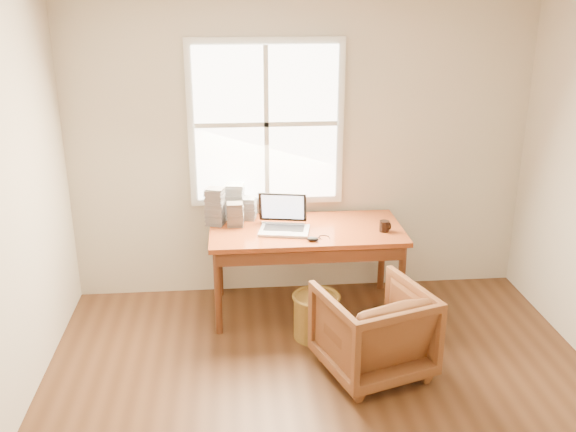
% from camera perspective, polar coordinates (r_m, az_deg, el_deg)
% --- Properties ---
extents(room_shell, '(4.04, 4.54, 2.64)m').
position_cam_1_polar(room_shell, '(3.61, 4.39, -1.96)').
color(room_shell, '#4D2E1A').
rests_on(room_shell, ground).
extents(desk, '(1.60, 0.80, 0.04)m').
position_cam_1_polar(desk, '(5.34, 1.63, -1.30)').
color(desk, brown).
rests_on(desk, room_shell).
extents(armchair, '(0.90, 0.91, 0.66)m').
position_cam_1_polar(armchair, '(4.69, 7.57, -10.02)').
color(armchair, brown).
rests_on(armchair, room_shell).
extents(wicker_stool, '(0.44, 0.44, 0.35)m').
position_cam_1_polar(wicker_stool, '(5.15, 2.50, -8.91)').
color(wicker_stool, brown).
rests_on(wicker_stool, room_shell).
extents(laptop, '(0.51, 0.53, 0.32)m').
position_cam_1_polar(laptop, '(5.20, -0.33, 0.26)').
color(laptop, '#AAACB1').
rests_on(laptop, desk).
extents(mouse, '(0.11, 0.09, 0.03)m').
position_cam_1_polar(mouse, '(5.07, 2.20, -2.05)').
color(mouse, black).
rests_on(mouse, desk).
extents(coffee_mug, '(0.11, 0.11, 0.09)m').
position_cam_1_polar(coffee_mug, '(5.30, 8.56, -0.90)').
color(coffee_mug, black).
rests_on(coffee_mug, desk).
extents(cd_stack_a, '(0.18, 0.17, 0.31)m').
position_cam_1_polar(cd_stack_a, '(5.52, -4.75, 1.32)').
color(cd_stack_a, silver).
rests_on(cd_stack_a, desk).
extents(cd_stack_b, '(0.14, 0.12, 0.20)m').
position_cam_1_polar(cd_stack_b, '(5.37, -4.69, 0.17)').
color(cd_stack_b, '#29292F').
rests_on(cd_stack_b, desk).
extents(cd_stack_c, '(0.17, 0.16, 0.32)m').
position_cam_1_polar(cd_stack_c, '(5.40, -6.50, 0.88)').
color(cd_stack_c, '#93929E').
rests_on(cd_stack_c, desk).
extents(cd_stack_d, '(0.17, 0.15, 0.19)m').
position_cam_1_polar(cd_stack_d, '(5.53, -3.67, 0.71)').
color(cd_stack_d, '#A8AEB4').
rests_on(cd_stack_d, desk).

